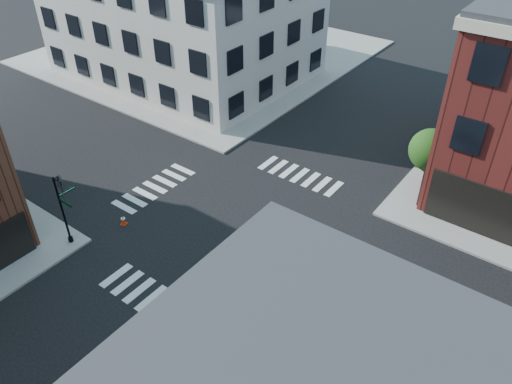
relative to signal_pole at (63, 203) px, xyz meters
The scene contains 8 objects.
ground 9.90m from the signal_pole, 44.81° to the left, with size 120.00×120.00×0.00m, color black.
sidewalk_nw 31.27m from the signal_pole, 117.29° to the left, with size 30.00×30.00×0.15m, color gray.
building_nw 25.92m from the signal_pole, 118.43° to the left, with size 22.00×16.00×11.00m, color beige.
tree_near 21.94m from the signal_pole, 49.38° to the left, with size 2.69×2.69×4.49m.
tree_far 26.78m from the signal_pole, 57.77° to the left, with size 2.43×2.43×4.07m.
signal_pole is the anchor object (origin of this frame).
box_truck 17.55m from the signal_pole, ahead, with size 8.37×3.29×3.71m.
traffic_cone 3.95m from the signal_pole, 70.23° to the left, with size 0.46×0.46×0.66m.
Camera 1 is at (14.68, -17.77, 19.29)m, focal length 35.00 mm.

